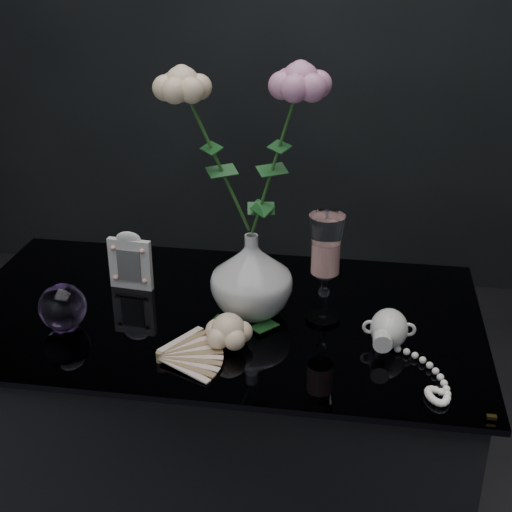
% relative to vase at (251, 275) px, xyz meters
% --- Properties ---
extents(table, '(1.05, 0.58, 0.76)m').
position_rel_vase_xyz_m(table, '(-0.07, -0.01, -0.47)').
color(table, black).
rests_on(table, ground).
extents(vase, '(0.17, 0.17, 0.17)m').
position_rel_vase_xyz_m(vase, '(0.00, 0.00, 0.00)').
color(vase, silver).
rests_on(vase, table).
extents(wine_glass, '(0.07, 0.07, 0.22)m').
position_rel_vase_xyz_m(wine_glass, '(0.14, -0.01, 0.03)').
color(wine_glass, white).
rests_on(wine_glass, table).
extents(picture_frame, '(0.10, 0.08, 0.13)m').
position_rel_vase_xyz_m(picture_frame, '(-0.27, 0.07, -0.02)').
color(picture_frame, silver).
rests_on(picture_frame, table).
extents(paperweight, '(0.10, 0.10, 0.09)m').
position_rel_vase_xyz_m(paperweight, '(-0.35, -0.11, -0.04)').
color(paperweight, '#A577C2').
rests_on(paperweight, table).
extents(paper_fan, '(0.23, 0.19, 0.02)m').
position_rel_vase_xyz_m(paper_fan, '(-0.13, -0.20, -0.07)').
color(paper_fan, '#FBEBC9').
rests_on(paper_fan, table).
extents(loose_rose, '(0.20, 0.23, 0.07)m').
position_rel_vase_xyz_m(loose_rose, '(-0.02, -0.13, -0.05)').
color(loose_rose, '#FFCDA4').
rests_on(loose_rose, table).
extents(pearl_jar, '(0.25, 0.26, 0.07)m').
position_rel_vase_xyz_m(pearl_jar, '(0.27, -0.07, -0.05)').
color(pearl_jar, white).
rests_on(pearl_jar, table).
extents(roses, '(0.29, 0.13, 0.38)m').
position_rel_vase_xyz_m(roses, '(-0.01, -0.01, 0.27)').
color(roses, '#FFD1A5').
rests_on(roses, vase).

